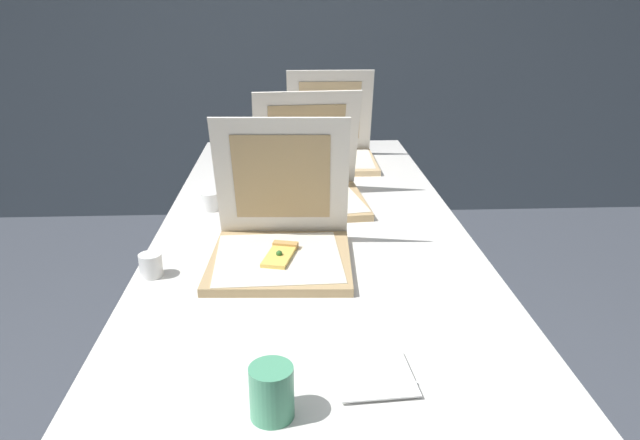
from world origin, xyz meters
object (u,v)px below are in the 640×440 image
Objects in this scene: pizza_box_front at (281,241)px; pizza_box_middle at (310,188)px; pizza_box_back at (331,150)px; cup_white_near_left at (151,265)px; table at (311,235)px; cup_printed_front at (272,392)px; cup_white_mid at (210,202)px; cup_white_far at (243,180)px; napkin_pile at (371,373)px.

pizza_box_front is 0.46m from pizza_box_middle.
pizza_box_back is 6.32× the size of cup_white_near_left.
cup_white_near_left is at bearing -137.78° from table.
cup_printed_front is at bearing -97.27° from pizza_box_back.
cup_white_mid and cup_white_far have the same top height.
table is at bearing -99.06° from pizza_box_back.
cup_white_mid is 0.99m from napkin_pile.
cup_white_near_left is at bearing -132.16° from pizza_box_middle.
table is at bearing -55.97° from cup_white_far.
cup_white_far is 1.19m from napkin_pile.
pizza_box_front is at bearing 89.43° from cup_printed_front.
cup_printed_front is (0.31, -0.53, 0.02)m from cup_white_near_left.
pizza_box_front is 1.02× the size of pizza_box_back.
pizza_box_front reaches higher than table.
pizza_box_back reaches higher than cup_white_mid.
cup_white_near_left is (-0.51, -1.03, -0.02)m from pizza_box_back.
pizza_box_middle is 6.72× the size of cup_white_far.
pizza_box_middle is at bearing 52.63° from cup_white_near_left.
cup_white_mid is 0.26m from cup_white_far.
pizza_box_back reaches higher than pizza_box_front.
cup_white_mid is (-0.43, -0.56, -0.02)m from pizza_box_back.
pizza_box_back is at bearing 63.60° from cup_white_near_left.
cup_printed_front is at bearing -83.69° from cup_white_far.
pizza_box_front is 0.46m from cup_white_mid.
cup_white_near_left reaches higher than napkin_pile.
pizza_box_middle is 2.24× the size of napkin_pile.
cup_white_mid is at bearing 161.83° from table.
cup_white_near_left is 0.65m from napkin_pile.
cup_printed_front reaches higher than table.
cup_white_mid is 0.63× the size of cup_printed_front.
cup_white_far reaches higher than napkin_pile.
cup_printed_front is 0.21m from napkin_pile.
pizza_box_back is (0.20, 0.96, 0.00)m from pizza_box_front.
pizza_box_middle is 0.33m from cup_white_mid.
pizza_box_back is at bearing 89.02° from napkin_pile.
pizza_box_middle is at bearing -37.48° from cup_white_far.
pizza_box_front is 6.44× the size of cup_white_mid.
pizza_box_front is at bearing -77.22° from cup_white_far.
cup_white_mid is at bearing 123.14° from pizza_box_front.
cup_white_mid reaches higher than napkin_pile.
cup_white_mid is at bearing 102.69° from cup_printed_front.
table is 22.76× the size of cup_printed_front.
cup_white_near_left and cup_white_far have the same top height.
cup_white_near_left is 1.00× the size of cup_white_far.
cup_white_far is (-0.34, -0.32, -0.02)m from pizza_box_back.
pizza_box_front is 2.15× the size of napkin_pile.
cup_white_mid is 1.03m from cup_printed_front.
pizza_box_front reaches higher than pizza_box_middle.
napkin_pile is at bearing -74.62° from cup_white_far.
pizza_box_middle is at bearing 10.45° from cup_white_mid.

